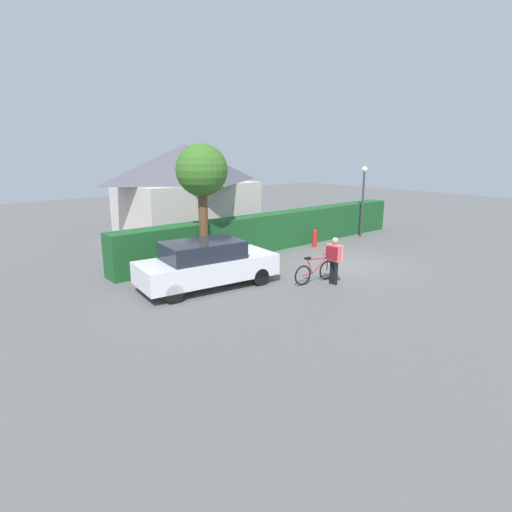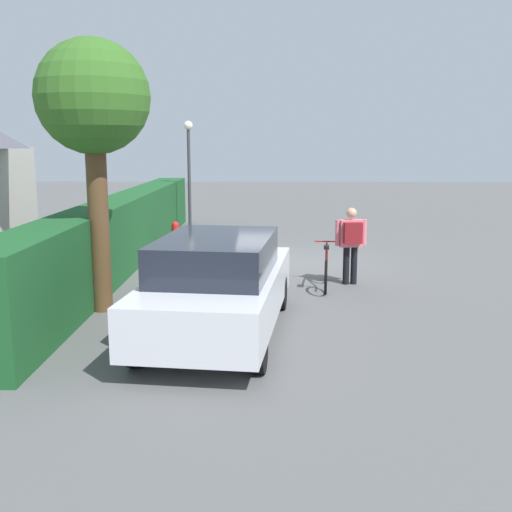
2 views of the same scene
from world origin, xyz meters
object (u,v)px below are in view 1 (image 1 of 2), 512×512
Objects in this scene: parked_car_near at (206,264)px; fire_hydrant at (315,238)px; bicycle at (315,272)px; street_lamp at (363,191)px; person_rider at (334,256)px; tree_kerbside at (202,173)px.

fire_hydrant is at bearing 13.48° from parked_car_near.
bicycle is 0.49× the size of street_lamp.
bicycle is at bearing -137.81° from fire_hydrant.
bicycle is 5.31m from fire_hydrant.
bicycle is 8.51m from street_lamp.
bicycle is at bearing -32.14° from parked_car_near.
street_lamp is at bearing 0.81° from fire_hydrant.
person_rider is at bearing -131.72° from fire_hydrant.
person_rider is 0.35× the size of tree_kerbside.
tree_kerbside reaches higher than bicycle.
street_lamp is at bearing 9.32° from parked_car_near.
parked_car_near is 7.16m from fire_hydrant.
parked_car_near is 2.66× the size of bicycle.
person_rider reaches higher than fire_hydrant.
person_rider is (0.29, -0.52, 0.57)m from bicycle.
person_rider is (3.31, -2.42, 0.16)m from parked_car_near.
fire_hydrant is at bearing -4.44° from tree_kerbside.
tree_kerbside is at bearing 58.03° from parked_car_near.
parked_car_near is 10.73m from street_lamp.
bicycle is at bearing -154.11° from street_lamp.
street_lamp is 4.00m from fire_hydrant.
bicycle is (3.02, -1.90, -0.41)m from parked_car_near.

